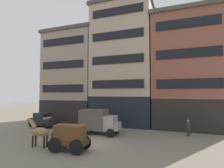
{
  "coord_description": "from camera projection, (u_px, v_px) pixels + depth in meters",
  "views": [
    {
      "loc": [
        7.6,
        -13.82,
        4.41
      ],
      "look_at": [
        1.54,
        2.25,
        5.32
      ],
      "focal_mm": 28.55,
      "sensor_mm": 36.0,
      "label": 1
    }
  ],
  "objects": [
    {
      "name": "ground_plane",
      "position": [
        86.0,
        144.0,
        15.36
      ],
      "size": [
        120.0,
        120.0,
        0.0
      ],
      "primitive_type": "plane",
      "color": "slate"
    },
    {
      "name": "building_far_left",
      "position": [
        74.0,
        76.0,
        29.27
      ],
      "size": [
        8.91,
        6.77,
        14.44
      ],
      "color": "black",
      "rests_on": "ground_plane"
    },
    {
      "name": "building_center_left",
      "position": [
        124.0,
        64.0,
        26.33
      ],
      "size": [
        8.96,
        6.77,
        17.5
      ],
      "color": "black",
      "rests_on": "ground_plane"
    },
    {
      "name": "building_center_right",
      "position": [
        187.0,
        70.0,
        23.25
      ],
      "size": [
        8.86,
        6.77,
        14.79
      ],
      "color": "black",
      "rests_on": "ground_plane"
    },
    {
      "name": "cargo_wagon",
      "position": [
        69.0,
        136.0,
        13.65
      ],
      "size": [
        3.0,
        1.71,
        1.98
      ],
      "color": "#3D2819",
      "rests_on": "ground_plane"
    },
    {
      "name": "draft_horse",
      "position": [
        39.0,
        131.0,
        14.69
      ],
      "size": [
        2.35,
        0.73,
        2.3
      ],
      "color": "#937047",
      "rests_on": "ground_plane"
    },
    {
      "name": "delivery_truck_near",
      "position": [
        99.0,
        121.0,
        19.31
      ],
      "size": [
        4.39,
        2.22,
        2.62
      ],
      "color": "gray",
      "rests_on": "ground_plane"
    },
    {
      "name": "sedan_dark",
      "position": [
        43.0,
        120.0,
        23.47
      ],
      "size": [
        3.85,
        2.19,
        1.83
      ],
      "color": "black",
      "rests_on": "ground_plane"
    },
    {
      "name": "pedestrian_officer",
      "position": [
        188.0,
        127.0,
        18.35
      ],
      "size": [
        0.51,
        0.51,
        1.79
      ],
      "color": "#38332D",
      "rests_on": "ground_plane"
    }
  ]
}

